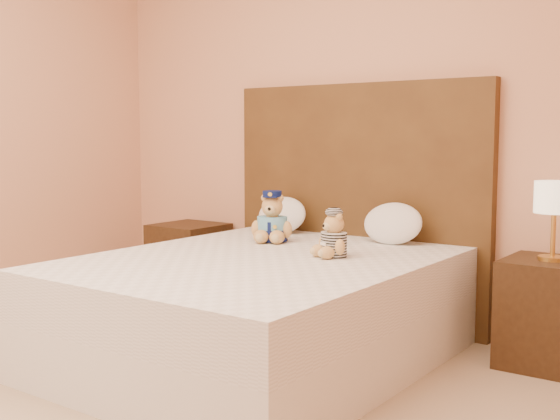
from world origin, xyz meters
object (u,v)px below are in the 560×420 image
(bed, at_px, (260,309))
(teddy_prisoner, at_px, (334,234))
(lamp, at_px, (555,201))
(pillow_right, at_px, (393,221))
(nightstand_right, at_px, (550,313))
(teddy_police, at_px, (272,217))
(pillow_left, at_px, (282,213))
(nightstand_left, at_px, (189,262))

(bed, distance_m, teddy_prisoner, 0.55)
(lamp, distance_m, pillow_right, 0.92)
(nightstand_right, relative_size, teddy_police, 1.84)
(lamp, bearing_deg, pillow_left, 178.99)
(bed, bearing_deg, nightstand_right, 32.62)
(nightstand_left, xyz_separation_m, teddy_prisoner, (1.55, -0.57, 0.39))
(nightstand_right, relative_size, pillow_right, 1.49)
(bed, height_order, nightstand_right, same)
(lamp, xyz_separation_m, teddy_police, (-1.52, -0.33, -0.15))
(lamp, relative_size, pillow_left, 1.12)
(lamp, bearing_deg, nightstand_right, 0.00)
(lamp, bearing_deg, teddy_police, -167.91)
(nightstand_right, xyz_separation_m, lamp, (-0.00, 0.00, 0.57))
(teddy_prisoner, height_order, pillow_left, pillow_left)
(bed, height_order, nightstand_left, same)
(lamp, height_order, teddy_prisoner, lamp)
(bed, bearing_deg, teddy_prisoner, 37.64)
(nightstand_right, distance_m, pillow_right, 1.00)
(teddy_police, relative_size, pillow_right, 0.81)
(nightstand_right, xyz_separation_m, pillow_left, (-1.70, 0.03, 0.40))
(pillow_left, bearing_deg, nightstand_right, -1.01)
(nightstand_right, bearing_deg, bed, -147.38)
(nightstand_right, xyz_separation_m, teddy_police, (-1.52, -0.33, 0.42))
(nightstand_left, distance_m, teddy_prisoner, 1.70)
(nightstand_right, bearing_deg, teddy_prisoner, -149.13)
(pillow_left, distance_m, pillow_right, 0.80)
(nightstand_left, distance_m, pillow_right, 1.64)
(nightstand_left, height_order, teddy_prisoner, teddy_prisoner)
(bed, distance_m, nightstand_right, 1.48)
(bed, bearing_deg, nightstand_left, 147.38)
(teddy_police, xyz_separation_m, pillow_left, (-0.19, 0.36, -0.02))
(pillow_left, xyz_separation_m, pillow_right, (0.80, 0.00, 0.00))
(nightstand_left, bearing_deg, bed, -32.62)
(nightstand_left, bearing_deg, pillow_right, 1.08)
(nightstand_left, bearing_deg, teddy_police, -18.37)
(bed, distance_m, teddy_police, 0.69)
(bed, relative_size, lamp, 5.00)
(nightstand_left, height_order, pillow_left, pillow_left)
(bed, xyz_separation_m, pillow_right, (0.34, 0.83, 0.40))
(teddy_prisoner, bearing_deg, lamp, 55.64)
(pillow_right, bearing_deg, lamp, -1.89)
(pillow_left, bearing_deg, lamp, -1.01)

